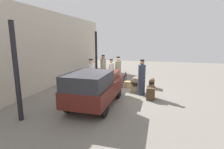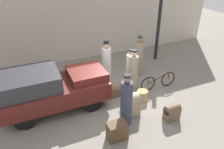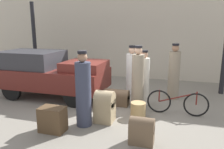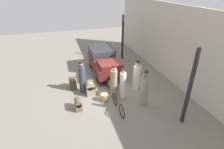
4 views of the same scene
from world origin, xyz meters
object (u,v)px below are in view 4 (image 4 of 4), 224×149
object	(u,v)px
conductor_in_dark_uniform	(144,89)
trunk_wicker_pale	(73,84)
trunk_large_brown	(78,104)
bicycle	(118,105)
wicker_basket	(104,97)
suitcase_tan_flat	(91,88)
porter_with_bicycle	(137,76)
porter_carrying_trunk	(123,84)
truck	(104,60)
trunk_umber_medium	(112,87)
porter_standing_middle	(114,83)
porter_lifting_near_truck	(82,78)

from	to	relation	value
conductor_in_dark_uniform	trunk_wicker_pale	bearing A→B (deg)	-128.64
trunk_large_brown	bicycle	bearing A→B (deg)	69.42
wicker_basket	suitcase_tan_flat	world-z (taller)	suitcase_tan_flat
suitcase_tan_flat	trunk_large_brown	world-z (taller)	suitcase_tan_flat
porter_with_bicycle	porter_carrying_trunk	xyz separation A→B (m)	(0.60, -1.06, -0.01)
truck	wicker_basket	world-z (taller)	truck
porter_carrying_trunk	trunk_umber_medium	world-z (taller)	porter_carrying_trunk
porter_standing_middle	trunk_large_brown	bearing A→B (deg)	-77.03
porter_lifting_near_truck	bicycle	bearing A→B (deg)	31.81
conductor_in_dark_uniform	suitcase_tan_flat	world-z (taller)	conductor_in_dark_uniform
wicker_basket	trunk_large_brown	bearing A→B (deg)	-76.98
trunk_wicker_pale	suitcase_tan_flat	bearing A→B (deg)	41.70
porter_lifting_near_truck	porter_with_bicycle	distance (m)	3.05
porter_standing_middle	suitcase_tan_flat	size ratio (longest dim) A/B	2.29
porter_with_bicycle	trunk_wicker_pale	bearing A→B (deg)	-107.71
truck	wicker_basket	size ratio (longest dim) A/B	8.95
wicker_basket	trunk_wicker_pale	distance (m)	2.25
trunk_large_brown	trunk_wicker_pale	size ratio (longest dim) A/B	0.99
suitcase_tan_flat	porter_lifting_near_truck	bearing A→B (deg)	-139.25
conductor_in_dark_uniform	porter_carrying_trunk	bearing A→B (deg)	-137.77
truck	trunk_large_brown	distance (m)	4.23
porter_carrying_trunk	trunk_large_brown	world-z (taller)	porter_carrying_trunk
bicycle	porter_carrying_trunk	xyz separation A→B (m)	(-1.02, 0.59, 0.44)
suitcase_tan_flat	wicker_basket	bearing A→B (deg)	36.15
truck	trunk_large_brown	size ratio (longest dim) A/B	6.34
truck	suitcase_tan_flat	xyz separation A→B (m)	(2.47, -1.41, -0.45)
wicker_basket	trunk_umber_medium	size ratio (longest dim) A/B	0.54
porter_lifting_near_truck	conductor_in_dark_uniform	bearing A→B (deg)	53.34
bicycle	conductor_in_dark_uniform	size ratio (longest dim) A/B	0.88
porter_lifting_near_truck	trunk_wicker_pale	distance (m)	0.94
porter_lifting_near_truck	trunk_umber_medium	distance (m)	1.77
bicycle	conductor_in_dark_uniform	distance (m)	1.48
conductor_in_dark_uniform	truck	bearing A→B (deg)	-166.73
porter_standing_middle	porter_with_bicycle	size ratio (longest dim) A/B	1.08
trunk_wicker_pale	conductor_in_dark_uniform	bearing A→B (deg)	51.36
porter_lifting_near_truck	porter_carrying_trunk	xyz separation A→B (m)	(1.16, 1.94, -0.07)
truck	porter_carrying_trunk	distance (m)	3.22
bicycle	porter_with_bicycle	xyz separation A→B (m)	(-1.62, 1.65, 0.45)
porter_carrying_trunk	trunk_umber_medium	xyz separation A→B (m)	(-0.78, -0.33, -0.54)
porter_carrying_trunk	trunk_wicker_pale	size ratio (longest dim) A/B	2.91
bicycle	conductor_in_dark_uniform	bearing A→B (deg)	96.01
wicker_basket	trunk_wicker_pale	bearing A→B (deg)	-140.62
porter_lifting_near_truck	porter_carrying_trunk	distance (m)	2.26
porter_lifting_near_truck	porter_with_bicycle	bearing A→B (deg)	79.39
trunk_wicker_pale	bicycle	bearing A→B (deg)	34.22
truck	porter_carrying_trunk	size ratio (longest dim) A/B	2.16
conductor_in_dark_uniform	wicker_basket	bearing A→B (deg)	-115.19
wicker_basket	conductor_in_dark_uniform	distance (m)	2.12
truck	porter_standing_middle	size ratio (longest dim) A/B	1.96
suitcase_tan_flat	trunk_wicker_pale	world-z (taller)	suitcase_tan_flat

